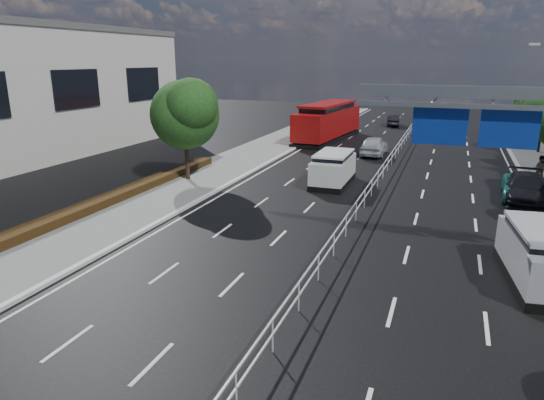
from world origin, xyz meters
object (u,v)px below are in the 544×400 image
(silver_minivan, at_px, (542,256))
(near_car_dark, at_px, (393,120))
(overhead_gantry, at_px, (534,122))
(red_bus, at_px, (328,121))
(pedestrian_b, at_px, (540,169))
(parked_car_teal, at_px, (525,188))
(white_minivan, at_px, (333,169))
(near_car_silver, at_px, (374,146))
(parked_car_dark, at_px, (526,188))

(silver_minivan, bearing_deg, near_car_dark, 96.56)
(overhead_gantry, distance_m, near_car_dark, 42.22)
(red_bus, xyz_separation_m, pedestrian_b, (17.10, -12.85, -0.89))
(near_car_dark, xyz_separation_m, parked_car_teal, (10.89, -30.28, 0.04))
(near_car_dark, bearing_deg, overhead_gantry, 96.89)
(near_car_dark, xyz_separation_m, pedestrian_b, (12.19, -25.93, 0.35))
(red_bus, distance_m, pedestrian_b, 21.41)
(red_bus, distance_m, near_car_dark, 14.02)
(red_bus, distance_m, parked_car_teal, 23.39)
(red_bus, relative_size, pedestrian_b, 7.11)
(parked_car_teal, relative_size, pedestrian_b, 2.88)
(silver_minivan, bearing_deg, overhead_gantry, 118.45)
(white_minivan, xyz_separation_m, near_car_dark, (0.22, 30.45, -0.36))
(pedestrian_b, bearing_deg, near_car_silver, -5.86)
(red_bus, xyz_separation_m, silver_minivan, (15.00, -28.87, -0.88))
(red_bus, relative_size, parked_car_teal, 2.47)
(red_bus, relative_size, parked_car_dark, 2.36)
(overhead_gantry, bearing_deg, pedestrian_b, 79.17)
(white_minivan, distance_m, red_bus, 18.02)
(overhead_gantry, distance_m, silver_minivan, 4.76)
(red_bus, distance_m, silver_minivan, 32.55)
(overhead_gantry, height_order, red_bus, overhead_gantry)
(near_car_dark, bearing_deg, white_minivan, 83.62)
(silver_minivan, bearing_deg, near_car_silver, 105.80)
(overhead_gantry, distance_m, parked_car_teal, 11.78)
(near_car_silver, relative_size, parked_car_teal, 0.93)
(overhead_gantry, relative_size, parked_car_dark, 1.93)
(overhead_gantry, distance_m, white_minivan, 14.86)
(white_minivan, relative_size, red_bus, 0.39)
(near_car_dark, bearing_deg, parked_car_teal, 103.81)
(overhead_gantry, xyz_separation_m, white_minivan, (-9.55, 10.42, -4.58))
(parked_car_dark, bearing_deg, pedestrian_b, 78.35)
(near_car_dark, relative_size, parked_car_teal, 0.80)
(pedestrian_b, bearing_deg, silver_minivan, 105.68)
(near_car_silver, bearing_deg, silver_minivan, 112.53)
(silver_minivan, relative_size, parked_car_dark, 0.99)
(near_car_silver, xyz_separation_m, parked_car_teal, (10.19, -10.72, -0.10))
(parked_car_dark, bearing_deg, red_bus, 135.82)
(red_bus, bearing_deg, parked_car_dark, -41.98)
(parked_car_teal, relative_size, parked_car_dark, 0.95)
(overhead_gantry, height_order, parked_car_dark, overhead_gantry)
(near_car_silver, distance_m, parked_car_teal, 14.79)
(white_minivan, distance_m, parked_car_teal, 11.12)
(white_minivan, bearing_deg, near_car_dark, 89.25)
(parked_car_teal, height_order, parked_car_dark, parked_car_dark)
(near_car_dark, distance_m, parked_car_teal, 32.18)
(red_bus, xyz_separation_m, near_car_silver, (5.61, -6.48, -1.11))
(parked_car_teal, xyz_separation_m, parked_car_dark, (0.00, -0.35, 0.07))
(near_car_dark, relative_size, silver_minivan, 0.77)
(overhead_gantry, bearing_deg, red_bus, 117.12)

